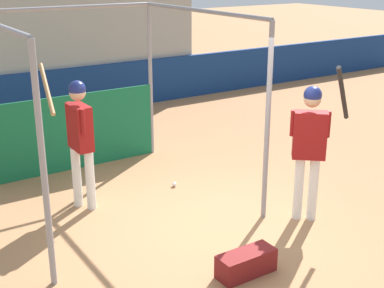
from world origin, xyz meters
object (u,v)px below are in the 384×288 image
Objects in this scene: player_batter at (79,132)px; equipment_bag at (246,263)px; player_waiting at (310,140)px; baseball at (174,184)px.

player_batter is 2.93× the size of equipment_bag.
player_waiting reaches higher than baseball.
equipment_bag is (-1.56, -0.66, -1.02)m from player_waiting.
baseball is at bearing -93.60° from player_batter.
player_batter is 0.93× the size of player_waiting.
equipment_bag reaches higher than baseball.
player_waiting reaches higher than equipment_bag.
player_waiting is 3.14× the size of equipment_bag.
baseball is at bearing 156.57° from player_waiting.
equipment_bag is 2.68m from baseball.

